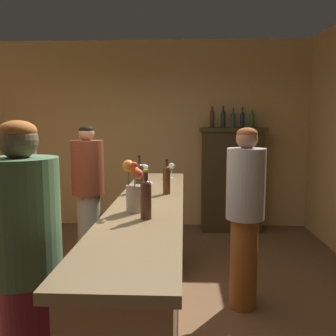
{
  "coord_description": "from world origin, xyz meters",
  "views": [
    {
      "loc": [
        0.72,
        -2.79,
        1.66
      ],
      "look_at": [
        0.61,
        -0.21,
        1.33
      ],
      "focal_mm": 37.94,
      "sensor_mm": 36.0,
      "label": 1
    }
  ],
  "objects_px": {
    "patron_tall": "(25,264)",
    "patron_by_cabinet": "(20,192)",
    "display_bottle_right": "(252,119)",
    "patron_redhead": "(19,223)",
    "wine_glass_mid": "(172,167)",
    "bartender": "(245,211)",
    "cheese_plate": "(146,183)",
    "wine_bottle_rose": "(167,178)",
    "wine_bottle_riesling": "(139,176)",
    "bar_counter": "(149,266)",
    "patron_near_entrance": "(88,190)",
    "display_bottle_midleft": "(223,118)",
    "wine_bottle_syrah": "(146,197)",
    "display_bottle_left": "(212,118)",
    "flower_arrangement": "(134,190)",
    "wine_glass_front": "(145,168)",
    "display_cabinet": "(231,177)",
    "display_bottle_center": "(233,119)",
    "display_bottle_midright": "(242,119)"
  },
  "relations": [
    {
      "from": "display_bottle_midright",
      "to": "patron_tall",
      "type": "height_order",
      "value": "display_bottle_midright"
    },
    {
      "from": "display_bottle_midright",
      "to": "patron_redhead",
      "type": "height_order",
      "value": "display_bottle_midright"
    },
    {
      "from": "bartender",
      "to": "cheese_plate",
      "type": "bearing_deg",
      "value": -14.49
    },
    {
      "from": "wine_bottle_rose",
      "to": "wine_bottle_riesling",
      "type": "relative_size",
      "value": 0.93
    },
    {
      "from": "display_cabinet",
      "to": "display_bottle_right",
      "type": "relative_size",
      "value": 5.64
    },
    {
      "from": "wine_bottle_syrah",
      "to": "wine_glass_mid",
      "type": "height_order",
      "value": "wine_bottle_syrah"
    },
    {
      "from": "wine_bottle_syrah",
      "to": "display_bottle_right",
      "type": "height_order",
      "value": "display_bottle_right"
    },
    {
      "from": "wine_bottle_syrah",
      "to": "display_bottle_left",
      "type": "relative_size",
      "value": 0.93
    },
    {
      "from": "wine_bottle_rose",
      "to": "display_bottle_left",
      "type": "relative_size",
      "value": 0.89
    },
    {
      "from": "bartender",
      "to": "bar_counter",
      "type": "bearing_deg",
      "value": 34.75
    },
    {
      "from": "bar_counter",
      "to": "display_bottle_midleft",
      "type": "height_order",
      "value": "display_bottle_midleft"
    },
    {
      "from": "patron_near_entrance",
      "to": "patron_redhead",
      "type": "relative_size",
      "value": 1.09
    },
    {
      "from": "flower_arrangement",
      "to": "display_bottle_left",
      "type": "relative_size",
      "value": 1.06
    },
    {
      "from": "bar_counter",
      "to": "wine_glass_mid",
      "type": "relative_size",
      "value": 18.06
    },
    {
      "from": "display_bottle_left",
      "to": "display_bottle_midleft",
      "type": "xyz_separation_m",
      "value": [
        0.17,
        -0.0,
        -0.01
      ]
    },
    {
      "from": "patron_tall",
      "to": "wine_bottle_rose",
      "type": "bearing_deg",
      "value": 20.61
    },
    {
      "from": "wine_bottle_rose",
      "to": "cheese_plate",
      "type": "distance_m",
      "value": 0.57
    },
    {
      "from": "wine_glass_mid",
      "to": "patron_tall",
      "type": "relative_size",
      "value": 0.1
    },
    {
      "from": "bar_counter",
      "to": "display_bottle_right",
      "type": "relative_size",
      "value": 10.72
    },
    {
      "from": "patron_tall",
      "to": "patron_by_cabinet",
      "type": "relative_size",
      "value": 0.99
    },
    {
      "from": "flower_arrangement",
      "to": "patron_near_entrance",
      "type": "bearing_deg",
      "value": 114.92
    },
    {
      "from": "wine_bottle_syrah",
      "to": "bar_counter",
      "type": "bearing_deg",
      "value": 93.68
    },
    {
      "from": "bar_counter",
      "to": "patron_tall",
      "type": "height_order",
      "value": "patron_tall"
    },
    {
      "from": "patron_by_cabinet",
      "to": "display_cabinet",
      "type": "bearing_deg",
      "value": 90.76
    },
    {
      "from": "bar_counter",
      "to": "cheese_plate",
      "type": "height_order",
      "value": "cheese_plate"
    },
    {
      "from": "wine_bottle_rose",
      "to": "wine_glass_mid",
      "type": "distance_m",
      "value": 0.87
    },
    {
      "from": "wine_bottle_syrah",
      "to": "flower_arrangement",
      "type": "distance_m",
      "value": 0.2
    },
    {
      "from": "display_bottle_left",
      "to": "display_bottle_right",
      "type": "xyz_separation_m",
      "value": [
        0.6,
        0.0,
        -0.02
      ]
    },
    {
      "from": "display_cabinet",
      "to": "patron_tall",
      "type": "distance_m",
      "value": 3.98
    },
    {
      "from": "display_cabinet",
      "to": "display_bottle_right",
      "type": "height_order",
      "value": "display_bottle_right"
    },
    {
      "from": "wine_glass_front",
      "to": "display_bottle_right",
      "type": "relative_size",
      "value": 0.5
    },
    {
      "from": "wine_bottle_riesling",
      "to": "wine_bottle_rose",
      "type": "bearing_deg",
      "value": -18.77
    },
    {
      "from": "wine_glass_mid",
      "to": "patron_by_cabinet",
      "type": "xyz_separation_m",
      "value": [
        -1.62,
        -0.16,
        -0.26
      ]
    },
    {
      "from": "wine_bottle_riesling",
      "to": "flower_arrangement",
      "type": "relative_size",
      "value": 0.9
    },
    {
      "from": "wine_bottle_riesling",
      "to": "wine_glass_front",
      "type": "distance_m",
      "value": 0.88
    },
    {
      "from": "bar_counter",
      "to": "display_bottle_midright",
      "type": "height_order",
      "value": "display_bottle_midright"
    },
    {
      "from": "flower_arrangement",
      "to": "patron_tall",
      "type": "xyz_separation_m",
      "value": [
        -0.52,
        -0.55,
        -0.3
      ]
    },
    {
      "from": "wine_glass_mid",
      "to": "flower_arrangement",
      "type": "bearing_deg",
      "value": -97.69
    },
    {
      "from": "bar_counter",
      "to": "bartender",
      "type": "height_order",
      "value": "bartender"
    },
    {
      "from": "wine_glass_mid",
      "to": "flower_arrangement",
      "type": "xyz_separation_m",
      "value": [
        -0.2,
        -1.49,
        0.03
      ]
    },
    {
      "from": "display_bottle_midleft",
      "to": "patron_tall",
      "type": "bearing_deg",
      "value": -111.56
    },
    {
      "from": "wine_glass_mid",
      "to": "display_bottle_center",
      "type": "distance_m",
      "value": 1.91
    },
    {
      "from": "display_bottle_right",
      "to": "patron_redhead",
      "type": "xyz_separation_m",
      "value": [
        -2.44,
        -2.51,
        -0.91
      ]
    },
    {
      "from": "wine_bottle_syrah",
      "to": "display_bottle_right",
      "type": "relative_size",
      "value": 1.11
    },
    {
      "from": "wine_bottle_rose",
      "to": "display_bottle_left",
      "type": "distance_m",
      "value": 2.6
    },
    {
      "from": "wine_bottle_syrah",
      "to": "patron_redhead",
      "type": "xyz_separation_m",
      "value": [
        -1.18,
        0.76,
        -0.4
      ]
    },
    {
      "from": "cheese_plate",
      "to": "patron_near_entrance",
      "type": "distance_m",
      "value": 0.92
    },
    {
      "from": "wine_bottle_riesling",
      "to": "display_bottle_midright",
      "type": "bearing_deg",
      "value": 62.18
    },
    {
      "from": "display_bottle_midleft",
      "to": "patron_tall",
      "type": "relative_size",
      "value": 0.2
    },
    {
      "from": "display_bottle_left",
      "to": "display_bottle_center",
      "type": "bearing_deg",
      "value": -0.0
    }
  ]
}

